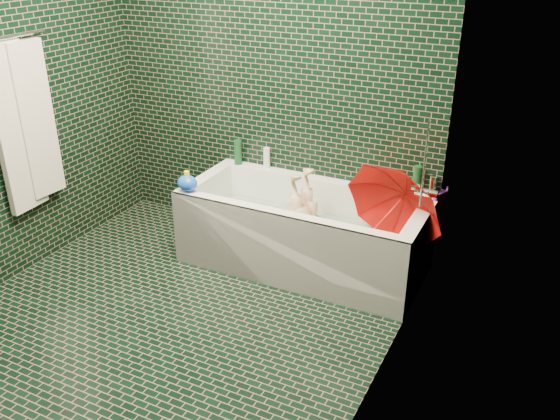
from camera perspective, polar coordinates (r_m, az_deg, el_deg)
The scene contains 20 objects.
floor at distance 3.81m, azimuth -10.65°, elevation -10.60°, with size 2.80×2.80×0.00m, color black.
wall_back at distance 4.38m, azimuth -0.91°, elevation 12.77°, with size 2.80×2.80×0.00m, color black.
wall_right at distance 2.66m, azimuth 10.23°, elevation 3.83°, with size 2.80×2.80×0.00m, color black.
bathtub at distance 4.23m, azimuth 2.17°, elevation -2.81°, with size 1.70×0.75×0.55m.
bath_mat at distance 4.27m, azimuth 2.26°, elevation -3.37°, with size 1.35×0.47×0.01m, color green.
water at distance 4.20m, azimuth 2.29°, elevation -1.65°, with size 1.48×0.53×0.00m, color silver.
towel_rail at distance 4.20m, azimuth -24.67°, elevation 14.88°, with size 0.02×0.02×0.58m, color silver.
towel at distance 4.31m, azimuth -23.37°, elevation 7.43°, with size 0.08×0.44×1.12m.
faucet at distance 3.77m, azimuth 13.72°, elevation 2.22°, with size 0.18×0.19×0.55m.
child at distance 4.14m, azimuth 2.53°, elevation -1.91°, with size 0.31×0.20×0.84m, color tan.
umbrella at distance 3.86m, azimuth 10.00°, elevation -0.77°, with size 0.66×0.66×0.58m, color red.
soap_bottle_a at distance 4.13m, azimuth 14.24°, elevation 0.92°, with size 0.10×0.10×0.25m, color white.
soap_bottle_b at distance 4.14m, azimuth 14.28°, elevation 0.97°, with size 0.09×0.09×0.19m, color #5B217B.
soap_bottle_c at distance 4.19m, azimuth 12.14°, elevation 1.46°, with size 0.14×0.14×0.19m, color #134420.
bottle_right_tall at distance 4.14m, azimuth 13.00°, elevation 2.72°, with size 0.06×0.06×0.22m, color #134420.
bottle_right_pump at distance 4.13m, azimuth 14.46°, elevation 2.11°, with size 0.05×0.05×0.17m, color silver.
bottle_left_tall at distance 4.61m, azimuth -4.07°, elevation 5.58°, with size 0.06×0.06×0.19m, color #134420.
bottle_left_short at distance 4.54m, azimuth -1.28°, elevation 5.05°, with size 0.05×0.05×0.16m, color white.
rubber_duck at distance 4.20m, azimuth 10.74°, elevation 2.28°, with size 0.11×0.09×0.09m.
bath_toy at distance 4.17m, azimuth -8.91°, elevation 2.60°, with size 0.15×0.13×0.15m.
Camera 1 is at (1.96, -2.39, 2.22)m, focal length 38.00 mm.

